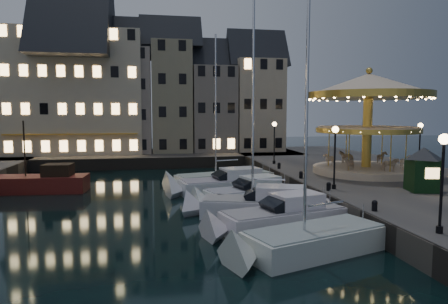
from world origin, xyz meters
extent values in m
plane|color=black|center=(0.00, 0.00, 0.00)|extent=(160.00, 160.00, 0.00)
cube|color=#474442|center=(14.00, 6.00, 0.65)|extent=(16.00, 56.00, 1.30)
cube|color=#474442|center=(-8.00, 28.00, 0.65)|extent=(44.00, 12.00, 1.30)
cube|color=#47423A|center=(6.00, 6.00, 0.65)|extent=(0.15, 44.00, 1.30)
cube|color=#47423A|center=(-6.00, 22.00, 0.65)|extent=(48.00, 0.15, 1.30)
cylinder|color=black|center=(7.20, -9.00, 1.45)|extent=(0.28, 0.28, 0.30)
cylinder|color=black|center=(7.20, -9.00, 3.20)|extent=(0.12, 0.12, 3.80)
sphere|color=#FFD18C|center=(7.20, -9.00, 5.25)|extent=(0.44, 0.44, 0.44)
cylinder|color=black|center=(7.20, 1.00, 1.45)|extent=(0.28, 0.28, 0.30)
cylinder|color=black|center=(7.20, 1.00, 3.20)|extent=(0.12, 0.12, 3.80)
sphere|color=#FFD18C|center=(7.20, 1.00, 5.25)|extent=(0.44, 0.44, 0.44)
cylinder|color=black|center=(7.20, 14.50, 1.45)|extent=(0.28, 0.28, 0.30)
cylinder|color=black|center=(7.20, 14.50, 3.20)|extent=(0.12, 0.12, 3.80)
sphere|color=#FFD18C|center=(7.20, 14.50, 5.25)|extent=(0.44, 0.44, 0.44)
cylinder|color=black|center=(18.50, 8.00, 1.45)|extent=(0.28, 0.28, 0.30)
cylinder|color=black|center=(18.50, 8.00, 3.20)|extent=(0.12, 0.12, 3.80)
sphere|color=#FFD18C|center=(18.50, 8.00, 5.25)|extent=(0.44, 0.44, 0.44)
cylinder|color=black|center=(6.60, -5.00, 1.50)|extent=(0.28, 0.28, 0.40)
sphere|color=black|center=(6.60, -5.00, 1.72)|extent=(0.30, 0.30, 0.30)
cylinder|color=black|center=(6.60, 0.50, 1.50)|extent=(0.28, 0.28, 0.40)
sphere|color=black|center=(6.60, 0.50, 1.72)|extent=(0.30, 0.30, 0.30)
cylinder|color=black|center=(6.60, 5.50, 1.50)|extent=(0.28, 0.28, 0.40)
sphere|color=black|center=(6.60, 5.50, 1.72)|extent=(0.30, 0.30, 0.30)
cylinder|color=black|center=(6.60, 11.00, 1.50)|extent=(0.28, 0.28, 0.40)
sphere|color=black|center=(6.60, 11.00, 1.72)|extent=(0.30, 0.30, 0.30)
cube|color=gray|center=(-19.50, 30.00, 6.80)|extent=(5.00, 8.00, 11.00)
cube|color=slate|center=(-14.05, 30.00, 7.30)|extent=(5.60, 8.00, 12.00)
cube|color=gray|center=(-8.00, 30.00, 7.80)|extent=(6.20, 8.00, 13.00)
cube|color=gray|center=(-2.25, 30.00, 8.30)|extent=(5.00, 8.00, 14.00)
cube|color=gray|center=(3.20, 30.00, 6.80)|extent=(5.60, 8.00, 11.00)
cube|color=tan|center=(9.25, 30.00, 7.30)|extent=(6.20, 8.00, 12.00)
cube|color=beige|center=(-14.00, 30.00, 8.80)|extent=(16.00, 9.00, 15.00)
cube|color=silver|center=(2.60, -6.92, 0.45)|extent=(7.12, 4.55, 1.30)
cube|color=gray|center=(2.60, -6.92, 1.12)|extent=(6.74, 4.25, 0.10)
cylinder|color=silver|center=(1.97, -7.14, 6.92)|extent=(0.14, 0.14, 11.64)
cube|color=silver|center=(2.33, -3.22, 0.45)|extent=(7.29, 4.02, 1.30)
cube|color=gray|center=(2.33, -3.22, 1.12)|extent=(6.91, 3.75, 0.10)
cube|color=silver|center=(3.14, -3.01, 1.55)|extent=(2.99, 2.35, 0.80)
cube|color=black|center=(1.80, -3.36, 1.45)|extent=(1.55, 1.87, 0.94)
cube|color=silver|center=(2.03, -0.59, 0.45)|extent=(8.00, 4.50, 1.30)
cube|color=gray|center=(2.03, -0.59, 1.12)|extent=(7.58, 4.21, 0.10)
cube|color=silver|center=(2.91, -0.87, 1.55)|extent=(3.29, 2.51, 0.80)
cube|color=black|center=(1.45, -0.40, 1.45)|extent=(1.70, 1.90, 0.98)
cylinder|color=silver|center=(1.30, -0.35, 6.26)|extent=(0.14, 0.14, 10.33)
cube|color=silver|center=(2.00, 2.99, 0.45)|extent=(6.77, 4.15, 1.30)
cube|color=#8E909D|center=(2.00, 2.99, 1.12)|extent=(6.41, 3.87, 0.10)
cube|color=silver|center=(2.73, 3.21, 1.55)|extent=(2.83, 2.44, 0.80)
cube|color=black|center=(1.51, 2.84, 1.45)|extent=(1.54, 1.94, 0.90)
cube|color=silver|center=(1.32, 7.25, 0.45)|extent=(8.19, 3.97, 1.30)
cube|color=gray|center=(1.32, 7.25, 1.12)|extent=(7.77, 3.70, 0.10)
cube|color=silver|center=(2.25, 7.41, 1.55)|extent=(3.29, 2.46, 0.80)
cube|color=black|center=(0.70, 7.13, 1.45)|extent=(1.61, 2.03, 1.00)
cube|color=silver|center=(1.44, 10.15, 0.45)|extent=(8.79, 4.55, 1.30)
cube|color=gray|center=(1.44, 10.15, 1.12)|extent=(8.33, 4.25, 0.10)
cylinder|color=silver|center=(0.62, 9.93, 6.78)|extent=(0.14, 0.14, 11.35)
cube|color=maroon|center=(-13.72, 10.24, 0.55)|extent=(7.59, 3.08, 1.50)
cube|color=black|center=(-12.22, 10.14, 1.75)|extent=(2.30, 1.93, 0.99)
cylinder|color=black|center=(-14.71, 10.31, 3.50)|extent=(0.12, 0.12, 4.46)
cylinder|color=beige|center=(12.96, 7.14, 1.57)|extent=(8.71, 8.71, 0.54)
cylinder|color=gold|center=(12.96, 7.14, 5.22)|extent=(0.76, 0.76, 6.75)
cylinder|color=beige|center=(12.96, 7.14, 5.11)|extent=(8.05, 8.05, 0.20)
cylinder|color=gold|center=(12.96, 7.14, 4.91)|extent=(8.36, 8.36, 0.38)
cone|color=beige|center=(12.96, 7.14, 8.70)|extent=(10.01, 10.01, 1.74)
cylinder|color=gold|center=(12.96, 7.14, 7.78)|extent=(10.01, 10.01, 0.54)
sphere|color=gold|center=(12.96, 7.14, 9.79)|extent=(0.54, 0.54, 0.54)
imported|color=beige|center=(15.87, 8.04, 2.39)|extent=(1.82, 1.31, 1.09)
cube|color=black|center=(12.46, -0.72, 2.33)|extent=(2.06, 2.06, 2.07)
pyramid|color=black|center=(12.46, -0.72, 4.15)|extent=(2.76, 2.76, 0.78)
camera|label=1|loc=(-4.50, -23.51, 6.30)|focal=32.00mm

